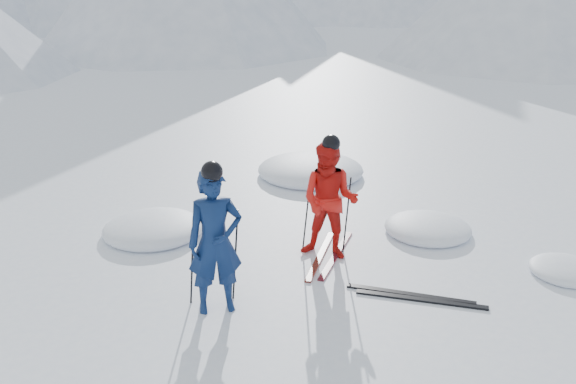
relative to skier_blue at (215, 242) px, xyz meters
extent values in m
plane|color=white|center=(2.69, 0.70, -0.93)|extent=(160.00, 160.00, 0.00)
imported|color=#0C204C|center=(0.00, 0.00, 0.00)|extent=(0.73, 0.53, 1.87)
imported|color=red|center=(1.68, 1.31, -0.04)|extent=(1.07, 0.97, 1.78)
cylinder|color=black|center=(-0.30, 0.15, -0.31)|extent=(0.12, 0.09, 1.24)
cylinder|color=black|center=(0.25, 0.25, -0.31)|extent=(0.12, 0.07, 1.24)
cylinder|color=black|center=(1.38, 1.56, -0.34)|extent=(0.12, 0.09, 1.19)
cylinder|color=black|center=(1.98, 1.46, -0.34)|extent=(0.12, 0.08, 1.19)
cube|color=black|center=(1.56, 1.31, -0.92)|extent=(0.72, 1.61, 0.03)
cube|color=black|center=(1.80, 1.31, -0.92)|extent=(0.83, 1.57, 0.03)
cube|color=black|center=(2.54, 0.02, -0.92)|extent=(1.59, 0.77, 0.03)
cube|color=black|center=(2.64, -0.13, -0.92)|extent=(1.61, 0.72, 0.03)
ellipsoid|color=white|center=(-1.01, 2.49, -0.93)|extent=(1.65, 1.65, 0.36)
ellipsoid|color=white|center=(3.46, 1.98, -0.93)|extent=(1.42, 1.42, 0.31)
ellipsoid|color=white|center=(2.01, 5.11, -0.93)|extent=(2.21, 2.21, 0.49)
ellipsoid|color=white|center=(4.95, 0.34, -0.93)|extent=(1.04, 1.04, 0.23)
camera|label=1|loc=(0.05, -6.84, 3.18)|focal=38.00mm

